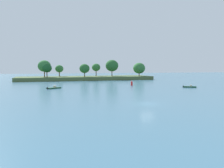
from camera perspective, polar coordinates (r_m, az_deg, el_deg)
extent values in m
plane|color=teal|center=(41.42, 8.72, -4.93)|extent=(400.00, 400.00, 0.00)
cube|color=#4C6038|center=(118.01, -6.55, 1.47)|extent=(68.19, 17.54, 1.76)
cylinder|color=#513823|center=(115.19, -16.56, 2.41)|extent=(0.44, 0.44, 2.86)
ellipsoid|color=#2D6B33|center=(115.14, -16.60, 4.35)|extent=(6.18, 6.18, 5.56)
cylinder|color=#513823|center=(113.39, -15.98, 2.29)|extent=(0.44, 0.44, 2.47)
ellipsoid|color=#194C23|center=(113.34, -16.01, 3.86)|extent=(4.66, 4.66, 4.19)
cylinder|color=#513823|center=(120.19, -13.06, 2.41)|extent=(0.44, 0.44, 2.30)
ellipsoid|color=#2D6B33|center=(120.14, -13.08, 3.76)|extent=(4.18, 4.18, 3.76)
cylinder|color=#513823|center=(113.78, -6.90, 2.34)|extent=(0.44, 0.44, 2.09)
ellipsoid|color=#235B28|center=(113.72, -6.91, 3.88)|extent=(5.02, 5.02, 4.52)
cylinder|color=#513823|center=(120.51, -4.01, 2.66)|extent=(0.44, 0.44, 2.90)
ellipsoid|color=#2D6B33|center=(120.46, -4.01, 4.19)|extent=(4.43, 4.43, 3.99)
cylinder|color=#513823|center=(119.85, -0.01, 2.65)|extent=(0.44, 0.44, 2.88)
ellipsoid|color=#235B28|center=(119.81, -0.01, 4.63)|extent=(6.72, 6.72, 6.05)
cylinder|color=#513823|center=(125.06, 6.80, 2.40)|extent=(0.44, 0.44, 1.60)
ellipsoid|color=#2D6B33|center=(125.00, 6.81, 3.96)|extent=(6.51, 6.51, 5.86)
cube|color=#19472D|center=(71.85, -14.36, -0.97)|extent=(4.58, 3.84, 0.38)
cube|color=beige|center=(72.00, -14.16, -0.60)|extent=(0.89, 0.98, 0.50)
cube|color=black|center=(70.48, -15.90, -1.02)|extent=(0.41, 0.42, 0.56)
cube|color=#19472D|center=(77.44, 18.95, -0.68)|extent=(3.92, 3.20, 0.42)
cube|color=beige|center=(77.42, 19.17, -0.35)|extent=(0.76, 0.79, 0.50)
cube|color=black|center=(77.39, 17.40, -0.60)|extent=(0.41, 0.42, 0.56)
cylinder|color=red|center=(81.81, 4.97, 0.06)|extent=(0.70, 0.70, 1.20)
cone|color=red|center=(81.75, 4.97, 0.73)|extent=(0.49, 0.49, 0.70)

